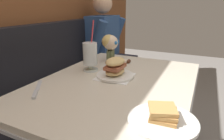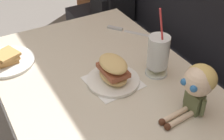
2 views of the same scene
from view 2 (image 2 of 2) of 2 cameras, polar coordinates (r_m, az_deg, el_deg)
The scene contains 7 objects.
booth_bench at distance 1.90m, azimuth 15.25°, elevation -5.50°, with size 2.60×0.48×1.00m.
diner_table at distance 1.46m, azimuth -2.02°, elevation -7.46°, with size 1.11×0.81×0.74m.
toast_plate at distance 1.48m, azimuth -18.66°, elevation 1.66°, with size 0.25×0.25×0.06m.
milkshake_glass at distance 1.31m, azimuth 8.38°, elevation 2.88°, with size 0.10×0.10×0.32m.
sandwich_plate at distance 1.28m, azimuth 0.20°, elevation -0.56°, with size 0.22×0.22×0.12m.
butter_knife at distance 1.67m, azimuth 1.65°, elevation 7.37°, with size 0.20×0.16×0.01m.
seated_doll at distance 1.13m, azimuth 15.39°, elevation -2.40°, with size 0.12×0.22×0.20m.
Camera 2 is at (0.94, -0.29, 1.55)m, focal length 50.29 mm.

